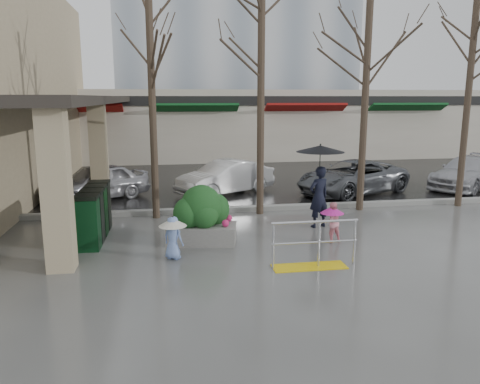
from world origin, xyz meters
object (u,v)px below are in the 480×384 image
object	(u,v)px
tree_mideast	(367,54)
car_a	(96,182)
tree_midwest	(261,39)
car_d	(468,172)
tree_east	(474,39)
child_blue	(173,233)
planter	(202,215)
news_boxes	(95,213)
handrail	(312,250)
child_pink	(332,219)
woman	(319,177)
car_c	(352,177)
tree_west	(150,43)
car_b	(225,177)

from	to	relation	value
tree_mideast	car_a	distance (m)	10.05
tree_midwest	car_d	size ratio (longest dim) A/B	1.61
tree_east	child_blue	bearing A→B (deg)	-158.35
child_blue	tree_midwest	bearing A→B (deg)	-91.64
planter	news_boxes	xyz separation A→B (m)	(-2.68, 0.82, -0.04)
handrail	tree_midwest	size ratio (longest dim) A/B	0.27
tree_midwest	tree_mideast	size ratio (longest dim) A/B	1.08
tree_mideast	car_d	distance (m)	7.73
tree_east	car_a	size ratio (longest dim) A/B	1.95
child_pink	planter	distance (m)	3.25
woman	news_boxes	bearing A→B (deg)	-18.27
handrail	planter	bearing A→B (deg)	136.38
woman	car_c	world-z (taller)	woman
tree_west	woman	xyz separation A→B (m)	(4.50, -1.76, -3.66)
tree_mideast	car_b	size ratio (longest dim) A/B	1.70
handrail	tree_west	distance (m)	7.52
tree_mideast	news_boxes	xyz separation A→B (m)	(-8.01, -1.90, -4.19)
tree_midwest	tree_mideast	distance (m)	3.32
car_c	woman	bearing A→B (deg)	-58.15
tree_mideast	child_pink	distance (m)	5.71
planter	car_b	xyz separation A→B (m)	(1.36, 5.91, -0.07)
tree_midwest	child_blue	size ratio (longest dim) A/B	7.08
tree_mideast	car_b	world-z (taller)	tree_mideast
tree_east	car_a	world-z (taller)	tree_east
woman	handrail	bearing A→B (deg)	49.81
news_boxes	car_b	xyz separation A→B (m)	(4.04, 5.09, -0.04)
child_blue	car_b	distance (m)	7.30
woman	car_b	distance (m)	5.40
tree_west	tree_mideast	size ratio (longest dim) A/B	1.05
handrail	tree_midwest	distance (m)	6.83
handrail	tree_mideast	distance (m)	7.28
tree_east	planter	xyz separation A→B (m)	(-8.83, -2.71, -4.68)
handrail	child_blue	xyz separation A→B (m)	(-2.93, 1.00, 0.23)
car_a	tree_midwest	bearing A→B (deg)	31.17
child_blue	car_c	distance (m)	9.28
tree_west	tree_mideast	distance (m)	6.50
handrail	tree_midwest	bearing A→B (deg)	91.91
tree_east	car_d	size ratio (longest dim) A/B	1.66
child_pink	car_d	bearing A→B (deg)	-152.00
tree_midwest	child_blue	xyz separation A→B (m)	(-2.76, -3.80, -4.62)
tree_mideast	woman	size ratio (longest dim) A/B	2.78
child_pink	car_d	world-z (taller)	car_d
child_blue	car_d	size ratio (longest dim) A/B	0.23
woman	car_c	bearing A→B (deg)	-142.52
car_d	woman	bearing A→B (deg)	-92.86
tree_west	car_a	distance (m)	5.75
tree_mideast	car_a	bearing A→B (deg)	161.13
tree_east	news_boxes	xyz separation A→B (m)	(-11.51, -1.90, -4.71)
tree_east	woman	distance (m)	7.00
child_pink	child_blue	size ratio (longest dim) A/B	1.03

